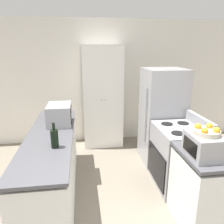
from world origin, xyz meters
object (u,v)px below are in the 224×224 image
wine_bottle (54,138)px  toaster_oven (203,146)px  pantry_cabinet (103,97)px  microwave (60,114)px  stove (178,157)px  fruit_bowl (207,131)px  refrigerator (162,117)px

wine_bottle → toaster_oven: bearing=-15.7°
pantry_cabinet → microwave: pantry_cabinet is taller
stove → wine_bottle: size_ratio=3.60×
pantry_cabinet → fruit_bowl: pantry_cabinet is taller
pantry_cabinet → microwave: (-0.76, -1.21, 0.03)m
toaster_oven → refrigerator: bearing=84.3°
microwave → toaster_oven: microwave is taller
pantry_cabinet → toaster_oven: size_ratio=5.30×
wine_bottle → refrigerator: bearing=34.3°
microwave → wine_bottle: (0.01, -0.83, -0.04)m
refrigerator → stove: bearing=-91.2°
microwave → refrigerator: bearing=11.2°
microwave → wine_bottle: 0.83m
pantry_cabinet → refrigerator: bearing=-41.5°
refrigerator → wine_bottle: (-1.72, -1.17, 0.19)m
pantry_cabinet → fruit_bowl: size_ratio=7.65×
toaster_oven → fruit_bowl: 0.16m
stove → microwave: (-1.72, 0.44, 0.60)m
refrigerator → fruit_bowl: size_ratio=6.25×
pantry_cabinet → wine_bottle: (-0.75, -2.04, -0.00)m
stove → fruit_bowl: size_ratio=3.98×
wine_bottle → pantry_cabinet: bearing=69.8°
microwave → toaster_oven: 2.02m
refrigerator → fruit_bowl: 1.65m
wine_bottle → fruit_bowl: (1.58, -0.44, 0.17)m
pantry_cabinet → stove: 1.98m
pantry_cabinet → toaster_oven: (0.81, -2.47, 0.01)m
stove → microwave: 1.87m
microwave → wine_bottle: bearing=-89.1°
pantry_cabinet → refrigerator: pantry_cabinet is taller
pantry_cabinet → stove: size_ratio=1.92×
toaster_oven → pantry_cabinet: bearing=108.2°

